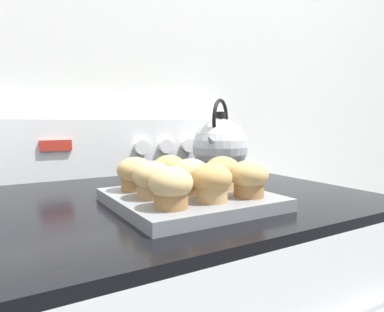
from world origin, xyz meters
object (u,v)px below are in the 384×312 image
Objects in this scene: muffin_r0_c1 at (212,182)px; muffin_r2_c1 at (169,171)px; muffin_r0_c2 at (249,178)px; muffin_r1_c1 at (191,176)px; muffin_r0_c0 at (171,187)px; muffin_r1_c2 at (222,172)px; muffin_r2_c0 at (135,173)px; muffin_r1_c0 at (152,179)px; tea_kettle at (220,146)px; muffin_pan at (189,199)px.

muffin_r0_c1 and muffin_r2_c1 have the same top height.
muffin_r0_c2 and muffin_r1_c1 have the same top height.
muffin_r0_c0 is 1.00× the size of muffin_r0_c2.
muffin_r0_c1 is 1.00× the size of muffin_r1_c2.
muffin_r0_c2 and muffin_r2_c0 have the same top height.
muffin_r2_c1 is (0.07, 0.08, 0.00)m from muffin_r1_c0.
muffin_r1_c1 and muffin_r2_c1 have the same top height.
muffin_r0_c0 is at bearing -176.72° from muffin_r0_c1.
muffin_r0_c0 is at bearing -134.21° from tea_kettle.
muffin_pan is at bearing 0.45° from muffin_r1_c0.
muffin_r2_c0 is 0.07m from muffin_r2_c1.
muffin_r1_c2 is at bearing -124.60° from tea_kettle.
muffin_r0_c2 is at bearing -63.23° from muffin_r2_c1.
muffin_r1_c2 is 0.31× the size of tea_kettle.
tea_kettle is (0.19, 0.27, 0.03)m from muffin_r1_c2.
muffin_pan is 0.39m from tea_kettle.
tea_kettle is (0.27, 0.35, 0.03)m from muffin_r0_c1.
muffin_r0_c0 is 0.17m from muffin_r2_c1.
muffin_r1_c1 is (0.08, -0.00, 0.00)m from muffin_r1_c0.
muffin_r1_c0 is (0.00, 0.08, 0.00)m from muffin_r0_c0.
muffin_r0_c0 is 0.16m from muffin_r2_c0.
muffin_r0_c0 reaches higher than muffin_pan.
muffin_r0_c2 is 0.08m from muffin_r1_c2.
muffin_pan is 0.09m from muffin_r2_c1.
muffin_r0_c2 is 0.40m from tea_kettle.
muffin_r2_c1 is (-0.00, 0.15, 0.00)m from muffin_r0_c1.
muffin_r1_c2 is at bearing 1.25° from muffin_pan.
muffin_r0_c0 and muffin_r2_c1 have the same top height.
muffin_r2_c0 is (-0.08, 0.15, 0.00)m from muffin_r0_c1.
muffin_r1_c1 and muffin_r1_c2 have the same top height.
muffin_r1_c0 is 1.00× the size of muffin_r2_c1.
muffin_r0_c2 is 0.31× the size of tea_kettle.
muffin_r1_c2 is at bearing 3.41° from muffin_r1_c1.
tea_kettle is at bearing 39.00° from muffin_r1_c0.
muffin_r0_c0 and muffin_r2_c0 have the same top height.
muffin_r0_c0 is 1.00× the size of muffin_r2_c0.
muffin_r1_c2 is at bearing 44.59° from muffin_r0_c1.
muffin_pan is 3.96× the size of muffin_r1_c2.
muffin_r1_c1 is at bearing -87.59° from muffin_r2_c1.
muffin_pan is 3.96× the size of muffin_r0_c1.
tea_kettle is (0.27, 0.20, 0.03)m from muffin_r2_c1.
muffin_pan is 0.09m from muffin_r1_c0.
tea_kettle is (0.19, 0.35, 0.03)m from muffin_r0_c2.
muffin_r1_c0 is 0.15m from muffin_r1_c2.
muffin_r2_c1 is at bearing 116.77° from muffin_r0_c2.
muffin_r0_c0 is at bearing -152.57° from muffin_r1_c2.
tea_kettle reaches higher than muffin_r0_c1.
muffin_pan is 3.96× the size of muffin_r0_c0.
muffin_r1_c1 is at bearing -176.59° from muffin_r1_c2.
muffin_r2_c1 is (-0.00, 0.08, 0.00)m from muffin_r1_c1.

